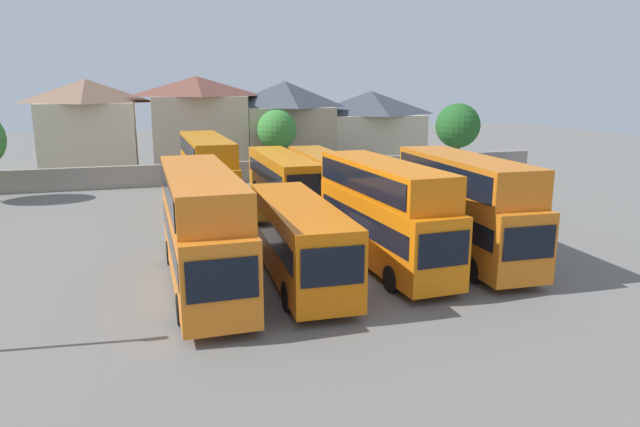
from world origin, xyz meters
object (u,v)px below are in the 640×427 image
object	(u,v)px
bus_2	(299,236)
house_terrace_centre	(198,124)
bus_7	(323,174)
bus_4	(464,202)
house_terrace_right	(285,124)
bus_5	(207,169)
bus_1	(202,222)
house_terrace_far_right	(371,126)
tree_behind_wall	(458,126)
bus_6	(282,176)
house_terrace_left	(89,126)
bus_3	(383,209)
tree_left_of_lot	(277,130)

from	to	relation	value
bus_2	house_terrace_centre	world-z (taller)	house_terrace_centre
bus_7	house_terrace_centre	world-z (taller)	house_terrace_centre
bus_4	house_terrace_right	size ratio (longest dim) A/B	1.16
bus_5	bus_1	bearing A→B (deg)	-7.82
bus_7	house_terrace_far_right	bearing A→B (deg)	150.67
bus_4	bus_7	world-z (taller)	bus_4
bus_7	tree_behind_wall	world-z (taller)	tree_behind_wall
bus_2	house_terrace_far_right	size ratio (longest dim) A/B	0.97
house_terrace_far_right	bus_6	bearing A→B (deg)	-126.68
bus_4	house_terrace_left	size ratio (longest dim) A/B	1.18
bus_1	bus_4	world-z (taller)	bus_4
bus_6	house_terrace_far_right	world-z (taller)	house_terrace_far_right
bus_1	bus_3	world-z (taller)	bus_1
bus_3	house_terrace_right	distance (m)	32.51
house_terrace_centre	tree_behind_wall	distance (m)	24.16
bus_2	bus_6	distance (m)	16.14
house_terrace_far_right	house_terrace_left	bearing A→B (deg)	-178.92
house_terrace_left	bus_7	bearing A→B (deg)	-47.73
house_terrace_centre	tree_left_of_lot	distance (m)	8.21
bus_2	tree_behind_wall	bearing A→B (deg)	140.11
tree_behind_wall	bus_7	bearing A→B (deg)	-152.72
house_terrace_centre	house_terrace_far_right	bearing A→B (deg)	5.64
bus_3	bus_7	distance (m)	15.03
bus_3	house_terrace_right	xyz separation A→B (m)	(3.13, 32.31, 1.65)
house_terrace_far_right	tree_left_of_lot	xyz separation A→B (m)	(-11.77, -6.79, 0.34)
bus_2	house_terrace_centre	size ratio (longest dim) A/B	1.16
bus_4	house_terrace_centre	world-z (taller)	house_terrace_centre
bus_6	bus_4	bearing A→B (deg)	19.02
house_terrace_far_right	tree_behind_wall	size ratio (longest dim) A/B	1.63
house_terrace_centre	bus_1	bearing A→B (deg)	-94.75
bus_6	bus_7	bearing A→B (deg)	86.14
house_terrace_right	tree_behind_wall	bearing A→B (deg)	-35.00
bus_1	bus_6	size ratio (longest dim) A/B	0.97
bus_1	bus_5	size ratio (longest dim) A/B	0.99
bus_7	house_terrace_far_right	size ratio (longest dim) A/B	1.03
tree_left_of_lot	house_terrace_left	bearing A→B (deg)	158.98
house_terrace_far_right	tree_left_of_lot	bearing A→B (deg)	-150.01
house_terrace_right	tree_behind_wall	size ratio (longest dim) A/B	1.35
bus_2	house_terrace_left	world-z (taller)	house_terrace_left
bus_3	house_terrace_centre	distance (m)	32.71
bus_2	bus_7	world-z (taller)	bus_7
house_terrace_far_right	bus_4	bearing A→B (deg)	-104.48
bus_4	bus_6	xyz separation A→B (m)	(-5.30, 15.11, -0.79)
house_terrace_centre	tree_left_of_lot	size ratio (longest dim) A/B	1.49
bus_3	house_terrace_far_right	size ratio (longest dim) A/B	0.96
bus_6	house_terrace_centre	size ratio (longest dim) A/B	1.33
bus_6	bus_5	bearing A→B (deg)	-84.21
bus_5	bus_6	xyz separation A→B (m)	(5.19, 0.56, -0.76)
bus_2	tree_behind_wall	xyz separation A→B (m)	(20.97, 23.50, 2.59)
house_terrace_right	bus_3	bearing A→B (deg)	-95.53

